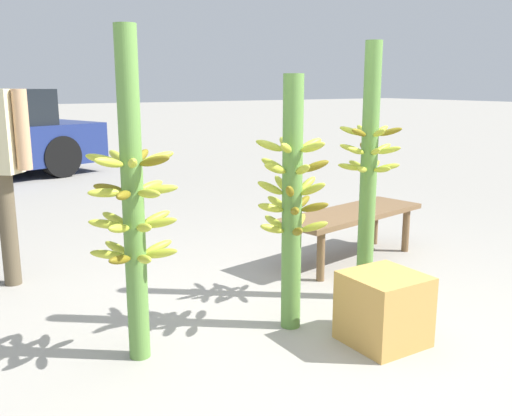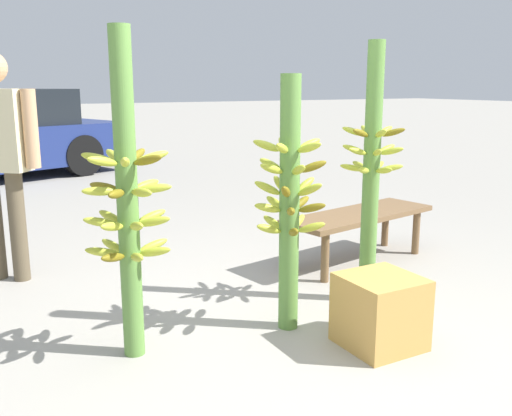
% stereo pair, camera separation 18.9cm
% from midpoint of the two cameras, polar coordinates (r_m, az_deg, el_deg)
% --- Properties ---
extents(ground_plane, '(80.00, 80.00, 0.00)m').
position_cam_midpoint_polar(ground_plane, '(3.21, 3.51, -13.96)').
color(ground_plane, '#9E998E').
extents(banana_stalk_left, '(0.46, 0.46, 1.70)m').
position_cam_midpoint_polar(banana_stalk_left, '(2.94, -14.01, 0.56)').
color(banana_stalk_left, '#5B8C3D').
rests_on(banana_stalk_left, ground_plane).
extents(banana_stalk_center, '(0.43, 0.43, 1.47)m').
position_cam_midpoint_polar(banana_stalk_center, '(3.25, 1.96, 0.78)').
color(banana_stalk_center, '#5B8C3D').
rests_on(banana_stalk_center, ground_plane).
extents(banana_stalk_right, '(0.41, 0.41, 1.68)m').
position_cam_midpoint_polar(banana_stalk_right, '(3.74, 9.78, 3.69)').
color(banana_stalk_right, '#5B8C3D').
rests_on(banana_stalk_right, ground_plane).
extents(market_bench, '(1.42, 0.69, 0.41)m').
position_cam_midpoint_polar(market_bench, '(4.66, 8.36, -1.02)').
color(market_bench, brown).
rests_on(market_bench, ground_plane).
extents(produce_crate, '(0.40, 0.40, 0.40)m').
position_cam_midpoint_polar(produce_crate, '(3.26, 11.02, -9.87)').
color(produce_crate, '#C69347').
rests_on(produce_crate, ground_plane).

